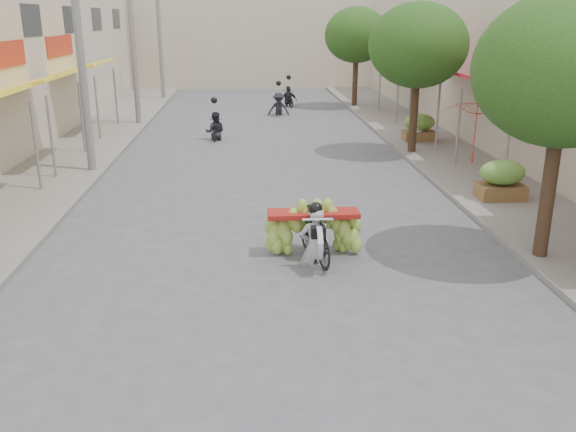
# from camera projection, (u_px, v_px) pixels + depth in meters

# --- Properties ---
(ground) EXTENTS (120.00, 120.00, 0.00)m
(ground) POSITION_uv_depth(u_px,v_px,m) (289.00, 382.00, 8.28)
(ground) COLOR #56565B
(ground) RESTS_ON ground
(sidewalk_left) EXTENTS (4.00, 60.00, 0.12)m
(sidewalk_left) POSITION_uv_depth(u_px,v_px,m) (67.00, 152.00, 22.03)
(sidewalk_left) COLOR gray
(sidewalk_left) RESTS_ON ground
(sidewalk_right) EXTENTS (4.00, 60.00, 0.12)m
(sidewalk_right) POSITION_uv_depth(u_px,v_px,m) (446.00, 147.00, 22.94)
(sidewalk_right) COLOR gray
(sidewalk_right) RESTS_ON ground
(far_building) EXTENTS (20.00, 6.00, 7.00)m
(far_building) POSITION_uv_depth(u_px,v_px,m) (252.00, 35.00, 43.21)
(far_building) COLOR #C5B39C
(far_building) RESTS_ON ground
(utility_pole_mid) EXTENTS (0.60, 0.24, 8.00)m
(utility_pole_mid) POSITION_uv_depth(u_px,v_px,m) (79.00, 41.00, 18.05)
(utility_pole_mid) COLOR slate
(utility_pole_mid) RESTS_ON ground
(utility_pole_far) EXTENTS (0.60, 0.24, 8.00)m
(utility_pole_far) POSITION_uv_depth(u_px,v_px,m) (132.00, 33.00, 26.58)
(utility_pole_far) COLOR slate
(utility_pole_far) RESTS_ON ground
(utility_pole_back) EXTENTS (0.60, 0.24, 8.00)m
(utility_pole_back) POSITION_uv_depth(u_px,v_px,m) (159.00, 29.00, 35.11)
(utility_pole_back) COLOR slate
(utility_pole_back) RESTS_ON ground
(street_tree_near) EXTENTS (3.40, 3.40, 5.25)m
(street_tree_near) POSITION_uv_depth(u_px,v_px,m) (565.00, 70.00, 11.24)
(street_tree_near) COLOR #3A2719
(street_tree_near) RESTS_ON ground
(street_tree_mid) EXTENTS (3.40, 3.40, 5.25)m
(street_tree_mid) POSITION_uv_depth(u_px,v_px,m) (418.00, 46.00, 20.72)
(street_tree_mid) COLOR #3A2719
(street_tree_mid) RESTS_ON ground
(street_tree_far) EXTENTS (3.40, 3.40, 5.25)m
(street_tree_far) POSITION_uv_depth(u_px,v_px,m) (357.00, 35.00, 32.10)
(street_tree_far) COLOR #3A2719
(street_tree_far) RESTS_ON ground
(produce_crate_mid) EXTENTS (1.20, 0.88, 1.16)m
(produce_crate_mid) POSITION_uv_depth(u_px,v_px,m) (502.00, 177.00, 16.05)
(produce_crate_mid) COLOR brown
(produce_crate_mid) RESTS_ON ground
(produce_crate_far) EXTENTS (1.20, 0.88, 1.16)m
(produce_crate_far) POSITION_uv_depth(u_px,v_px,m) (419.00, 125.00, 23.63)
(produce_crate_far) COLOR brown
(produce_crate_far) RESTS_ON ground
(banana_motorbike) EXTENTS (2.20, 1.94, 2.11)m
(banana_motorbike) POSITION_uv_depth(u_px,v_px,m) (314.00, 226.00, 12.34)
(banana_motorbike) COLOR black
(banana_motorbike) RESTS_ON ground
(market_umbrella) EXTENTS (2.49, 2.49, 1.82)m
(market_umbrella) POSITION_uv_depth(u_px,v_px,m) (478.00, 100.00, 17.05)
(market_umbrella) COLOR #A82616
(market_umbrella) RESTS_ON ground
(pedestrian) EXTENTS (1.04, 0.72, 1.94)m
(pedestrian) POSITION_uv_depth(u_px,v_px,m) (417.00, 116.00, 23.36)
(pedestrian) COLOR silver
(pedestrian) RESTS_ON ground
(bg_motorbike_a) EXTENTS (0.81, 1.42, 1.95)m
(bg_motorbike_a) POSITION_uv_depth(u_px,v_px,m) (215.00, 120.00, 24.30)
(bg_motorbike_a) COLOR black
(bg_motorbike_a) RESTS_ON ground
(bg_motorbike_b) EXTENTS (1.11, 1.76, 1.95)m
(bg_motorbike_b) POSITION_uv_depth(u_px,v_px,m) (279.00, 98.00, 30.39)
(bg_motorbike_b) COLOR black
(bg_motorbike_b) RESTS_ON ground
(bg_motorbike_c) EXTENTS (1.06, 1.58, 1.95)m
(bg_motorbike_c) POSITION_uv_depth(u_px,v_px,m) (289.00, 91.00, 33.33)
(bg_motorbike_c) COLOR black
(bg_motorbike_c) RESTS_ON ground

